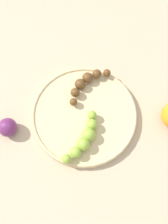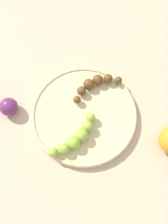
# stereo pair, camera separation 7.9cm
# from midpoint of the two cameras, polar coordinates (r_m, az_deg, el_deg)

# --- Properties ---
(ground_plane) EXTENTS (2.40, 2.40, 0.00)m
(ground_plane) POSITION_cam_midpoint_polar(r_m,az_deg,el_deg) (0.82, 2.71, -1.29)
(ground_plane) COLOR tan
(fruit_bowl) EXTENTS (0.30, 0.30, 0.02)m
(fruit_bowl) POSITION_cam_midpoint_polar(r_m,az_deg,el_deg) (0.81, 2.75, -1.01)
(fruit_bowl) COLOR #D1B784
(fruit_bowl) RESTS_ON ground_plane
(banana_overripe) EXTENTS (0.14, 0.08, 0.03)m
(banana_overripe) POSITION_cam_midpoint_polar(r_m,az_deg,el_deg) (0.82, 4.84, 5.12)
(banana_overripe) COLOR #593819
(banana_overripe) RESTS_ON fruit_bowl
(banana_green) EXTENTS (0.16, 0.06, 0.04)m
(banana_green) POSITION_cam_midpoint_polar(r_m,az_deg,el_deg) (0.76, 1.41, -5.42)
(banana_green) COLOR #8CAD38
(banana_green) RESTS_ON fruit_bowl
(plum_purple) EXTENTS (0.05, 0.05, 0.05)m
(plum_purple) POSITION_cam_midpoint_polar(r_m,az_deg,el_deg) (0.82, -12.04, 0.66)
(plum_purple) COLOR #662659
(plum_purple) RESTS_ON ground_plane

